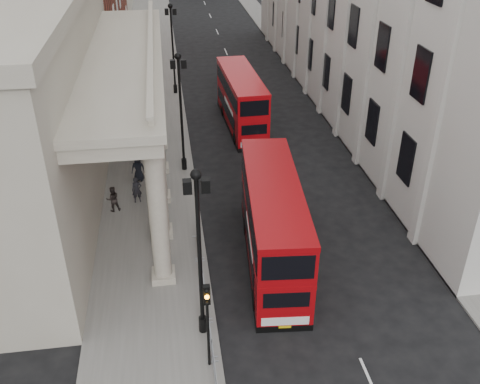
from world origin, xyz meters
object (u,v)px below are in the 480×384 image
(pedestrian_c, at_px, (138,168))
(traffic_light, at_px, (207,312))
(lamp_post_south, at_px, (199,245))
(bus_near, at_px, (273,222))
(pedestrian_a, at_px, (137,190))
(lamp_post_north, at_px, (173,43))
(bus_far, at_px, (241,99))
(pedestrian_b, at_px, (113,199))
(lamp_post_mid, at_px, (181,105))

(pedestrian_c, bearing_deg, traffic_light, -71.27)
(lamp_post_south, relative_size, bus_near, 0.75)
(pedestrian_a, bearing_deg, bus_near, -53.04)
(lamp_post_south, xyz_separation_m, pedestrian_a, (-3.18, 11.93, -3.93))
(lamp_post_south, xyz_separation_m, lamp_post_north, (0.00, 32.00, 0.00))
(lamp_post_south, bearing_deg, bus_far, 77.53)
(traffic_light, xyz_separation_m, pedestrian_c, (-3.25, 16.80, -2.07))
(bus_far, relative_size, pedestrian_b, 6.25)
(lamp_post_north, distance_m, pedestrian_b, 21.82)
(lamp_post_mid, height_order, pedestrian_a, lamp_post_mid)
(lamp_post_mid, xyz_separation_m, pedestrian_a, (-3.18, -4.07, -3.93))
(traffic_light, relative_size, pedestrian_b, 2.58)
(bus_far, xyz_separation_m, pedestrian_b, (-9.81, -12.38, -1.37))
(bus_far, xyz_separation_m, pedestrian_a, (-8.37, -11.51, -1.35))
(bus_far, bearing_deg, traffic_light, -103.80)
(traffic_light, bearing_deg, pedestrian_b, 109.89)
(traffic_light, bearing_deg, bus_near, 59.69)
(bus_far, relative_size, pedestrian_c, 5.67)
(lamp_post_mid, xyz_separation_m, bus_far, (5.18, 7.44, -2.58))
(lamp_post_south, distance_m, bus_near, 6.88)
(bus_near, distance_m, pedestrian_a, 10.26)
(traffic_light, xyz_separation_m, bus_far, (5.08, 25.45, -0.78))
(lamp_post_mid, bearing_deg, traffic_light, -89.68)
(bus_far, height_order, pedestrian_a, bus_far)
(pedestrian_b, bearing_deg, pedestrian_a, -162.64)
(lamp_post_mid, relative_size, bus_near, 0.75)
(lamp_post_north, height_order, pedestrian_c, lamp_post_north)
(bus_near, xyz_separation_m, bus_far, (1.03, 18.52, -0.14))
(bus_near, bearing_deg, lamp_post_south, -125.36)
(traffic_light, distance_m, pedestrian_a, 14.48)
(lamp_post_south, distance_m, lamp_post_north, 32.00)
(bus_near, xyz_separation_m, pedestrian_c, (-7.31, 9.87, -1.43))
(traffic_light, xyz_separation_m, bus_near, (4.05, 6.93, -0.64))
(lamp_post_north, bearing_deg, pedestrian_a, -99.01)
(lamp_post_north, distance_m, pedestrian_a, 20.70)
(lamp_post_north, bearing_deg, bus_far, -58.82)
(lamp_post_mid, height_order, pedestrian_c, lamp_post_mid)
(lamp_post_south, height_order, pedestrian_a, lamp_post_south)
(bus_near, bearing_deg, traffic_light, -115.47)
(traffic_light, relative_size, pedestrian_a, 2.50)
(traffic_light, distance_m, bus_near, 8.06)
(traffic_light, distance_m, bus_far, 25.97)
(bus_near, distance_m, pedestrian_b, 10.82)
(pedestrian_b, bearing_deg, traffic_light, 96.03)
(lamp_post_north, distance_m, bus_near, 27.51)
(lamp_post_mid, bearing_deg, pedestrian_b, -133.07)
(lamp_post_mid, distance_m, traffic_light, 18.11)
(lamp_post_south, relative_size, pedestrian_b, 4.99)
(pedestrian_a, height_order, pedestrian_b, pedestrian_a)
(lamp_post_north, bearing_deg, lamp_post_mid, -90.00)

